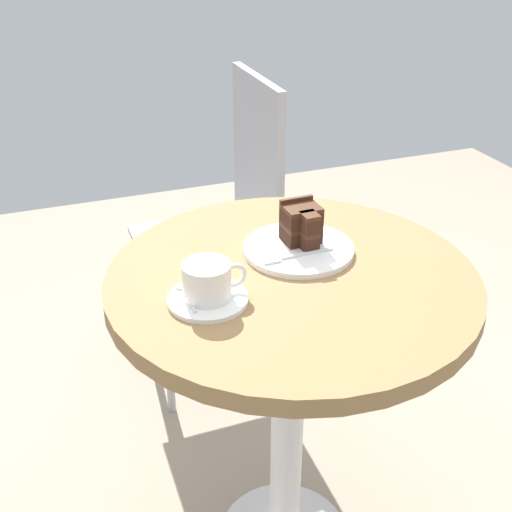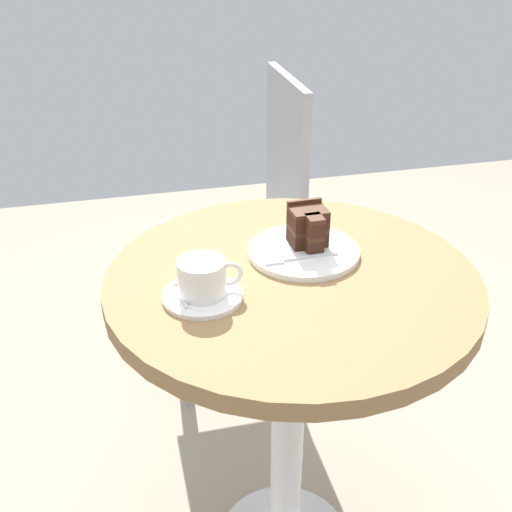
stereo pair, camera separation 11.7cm
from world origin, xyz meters
The scene contains 9 objects.
cafe_table centered at (0.00, 0.00, 0.63)m, with size 0.70×0.70×0.76m.
saucer centered at (-0.18, -0.04, 0.76)m, with size 0.14×0.14×0.01m.
coffee_cup centered at (-0.17, -0.04, 0.80)m, with size 0.11×0.08×0.07m.
teaspoon centered at (-0.21, -0.02, 0.77)m, with size 0.02×0.09×0.00m.
cake_plate centered at (0.04, 0.07, 0.77)m, with size 0.22×0.22×0.01m.
cake_slice centered at (0.06, 0.09, 0.81)m, with size 0.07×0.09×0.08m.
fork centered at (0.01, 0.03, 0.77)m, with size 0.15×0.02×0.00m.
napkin centered at (0.06, 0.08, 0.76)m, with size 0.16×0.16×0.00m.
cafe_chair centered at (0.11, 0.70, 0.56)m, with size 0.38×0.38×0.95m.
Camera 2 is at (-0.31, -0.98, 1.37)m, focal length 45.00 mm.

